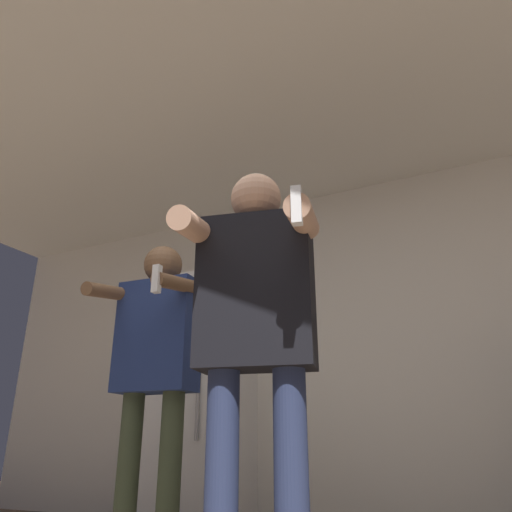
{
  "coord_description": "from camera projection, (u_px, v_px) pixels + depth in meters",
  "views": [
    {
      "loc": [
        1.05,
        -1.0,
        0.55
      ],
      "look_at": [
        0.21,
        0.7,
        1.27
      ],
      "focal_mm": 35.0,
      "sensor_mm": 36.0,
      "label": 1
    }
  ],
  "objects": [
    {
      "name": "person_woman_foreground",
      "position": [
        255.0,
        321.0,
        1.92
      ],
      "size": [
        0.59,
        0.53,
        1.64
      ],
      "color": "navy",
      "rests_on": "ground_plane"
    },
    {
      "name": "refrigerator",
      "position": [
        200.0,
        397.0,
        3.77
      ],
      "size": [
        0.65,
        0.7,
        1.8
      ],
      "color": "white",
      "rests_on": "ground_plane"
    },
    {
      "name": "ceiling_slab",
      "position": [
        270.0,
        99.0,
        3.11
      ],
      "size": [
        7.0,
        3.18,
        0.05
      ],
      "color": "silver",
      "rests_on": "wall_back"
    },
    {
      "name": "wall_back",
      "position": [
        346.0,
        344.0,
        3.78
      ],
      "size": [
        7.0,
        0.06,
        2.55
      ],
      "color": "silver",
      "rests_on": "ground_plane"
    },
    {
      "name": "person_man_side",
      "position": [
        156.0,
        355.0,
        2.7
      ],
      "size": [
        0.53,
        0.52,
        1.65
      ],
      "color": "#38422D",
      "rests_on": "ground_plane"
    }
  ]
}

